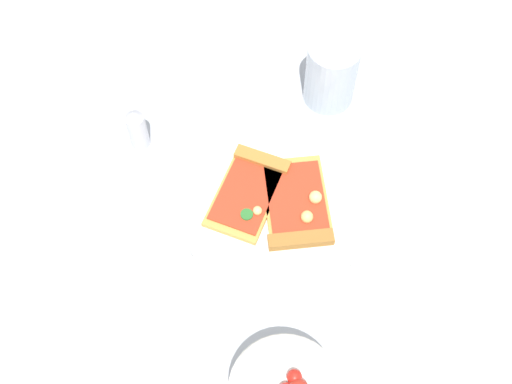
# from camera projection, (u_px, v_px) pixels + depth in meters

# --- Properties ---
(ground_plane) EXTENTS (2.40, 2.40, 0.00)m
(ground_plane) POSITION_uv_depth(u_px,v_px,m) (280.00, 229.00, 0.95)
(ground_plane) COLOR #B2B7BC
(ground_plane) RESTS_ON ground
(plate) EXTENTS (0.28, 0.28, 0.01)m
(plate) POSITION_uv_depth(u_px,v_px,m) (275.00, 207.00, 0.96)
(plate) COLOR white
(plate) RESTS_ON ground_plane
(pizza_slice_near) EXTENTS (0.17, 0.16, 0.03)m
(pizza_slice_near) POSITION_uv_depth(u_px,v_px,m) (298.00, 207.00, 0.94)
(pizza_slice_near) COLOR gold
(pizza_slice_near) RESTS_ON plate
(pizza_slice_far) EXTENTS (0.12, 0.15, 0.02)m
(pizza_slice_far) POSITION_uv_depth(u_px,v_px,m) (251.00, 187.00, 0.96)
(pizza_slice_far) COLOR gold
(pizza_slice_far) RESTS_ON plate
(soda_glass) EXTENTS (0.08, 0.08, 0.11)m
(soda_glass) POSITION_uv_depth(u_px,v_px,m) (331.00, 73.00, 1.01)
(soda_glass) COLOR silver
(soda_glass) RESTS_ON ground_plane
(pepper_shaker) EXTENTS (0.03, 0.03, 0.08)m
(pepper_shaker) POSITION_uv_depth(u_px,v_px,m) (137.00, 129.00, 0.98)
(pepper_shaker) COLOR silver
(pepper_shaker) RESTS_ON ground_plane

